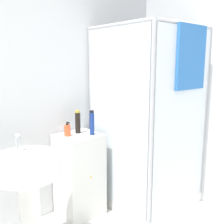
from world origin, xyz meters
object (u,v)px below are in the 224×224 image
object	(u,v)px
sink	(28,183)
shampoo_bottle_tall_black	(78,122)
soap_dispenser	(67,130)
shampoo_bottle_blue	(92,123)

from	to	relation	value
sink	shampoo_bottle_tall_black	bearing A→B (deg)	26.24
soap_dispenser	shampoo_bottle_blue	bearing A→B (deg)	-30.30
shampoo_bottle_blue	soap_dispenser	bearing A→B (deg)	149.70
sink	shampoo_bottle_blue	world-z (taller)	shampoo_bottle_blue
sink	shampoo_bottle_blue	bearing A→B (deg)	14.44
shampoo_bottle_tall_black	shampoo_bottle_blue	size ratio (longest dim) A/B	0.96
sink	soap_dispenser	distance (m)	0.67
soap_dispenser	shampoo_bottle_tall_black	world-z (taller)	shampoo_bottle_tall_black
shampoo_bottle_blue	shampoo_bottle_tall_black	bearing A→B (deg)	116.14
soap_dispenser	shampoo_bottle_tall_black	bearing A→B (deg)	9.43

